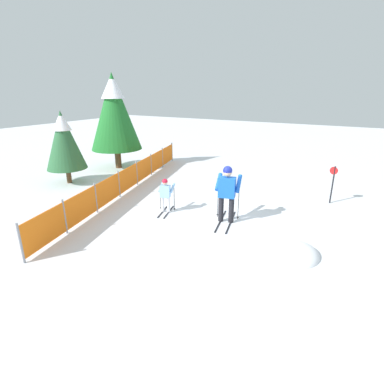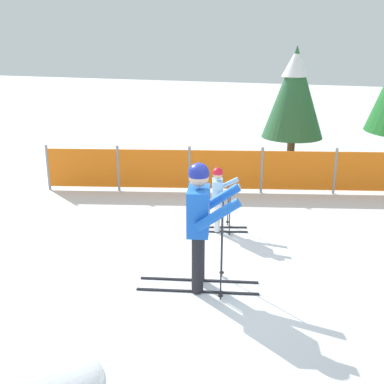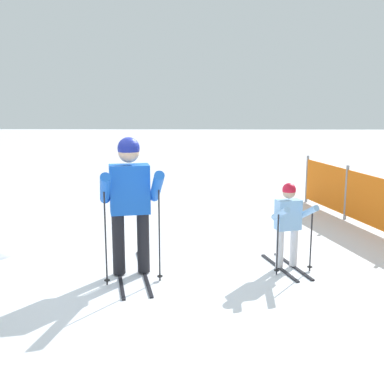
{
  "view_description": "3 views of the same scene",
  "coord_description": "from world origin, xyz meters",
  "px_view_note": "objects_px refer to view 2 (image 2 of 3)",
  "views": [
    {
      "loc": [
        -7.98,
        -3.4,
        3.95
      ],
      "look_at": [
        0.26,
        1.31,
        0.68
      ],
      "focal_mm": 28.0,
      "sensor_mm": 36.0,
      "label": 1
    },
    {
      "loc": [
        1.79,
        -5.83,
        3.39
      ],
      "look_at": [
        -0.46,
        1.15,
        0.98
      ],
      "focal_mm": 45.0,
      "sensor_mm": 36.0,
      "label": 2
    },
    {
      "loc": [
        6.03,
        0.9,
        2.28
      ],
      "look_at": [
        -0.37,
        0.74,
        1.03
      ],
      "focal_mm": 45.0,
      "sensor_mm": 36.0,
      "label": 3
    }
  ],
  "objects_px": {
    "skier_adult": "(201,215)",
    "skier_child": "(219,194)",
    "conifer_far": "(295,91)",
    "safety_fence": "(298,171)"
  },
  "relations": [
    {
      "from": "skier_adult",
      "to": "skier_child",
      "type": "height_order",
      "value": "skier_adult"
    },
    {
      "from": "skier_child",
      "to": "conifer_far",
      "type": "bearing_deg",
      "value": 66.87
    },
    {
      "from": "skier_adult",
      "to": "skier_child",
      "type": "distance_m",
      "value": 2.14
    },
    {
      "from": "skier_child",
      "to": "conifer_far",
      "type": "relative_size",
      "value": 0.38
    },
    {
      "from": "skier_adult",
      "to": "conifer_far",
      "type": "xyz_separation_m",
      "value": [
        0.33,
        7.71,
        0.85
      ]
    },
    {
      "from": "conifer_far",
      "to": "skier_adult",
      "type": "bearing_deg",
      "value": -92.43
    },
    {
      "from": "skier_child",
      "to": "safety_fence",
      "type": "relative_size",
      "value": 0.11
    },
    {
      "from": "skier_adult",
      "to": "conifer_far",
      "type": "bearing_deg",
      "value": 74.43
    },
    {
      "from": "skier_adult",
      "to": "skier_child",
      "type": "relative_size",
      "value": 1.53
    },
    {
      "from": "skier_adult",
      "to": "safety_fence",
      "type": "bearing_deg",
      "value": 66.77
    }
  ]
}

